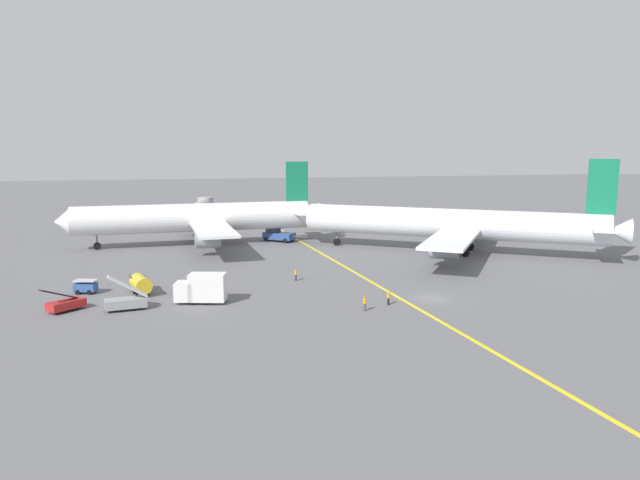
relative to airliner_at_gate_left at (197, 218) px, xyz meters
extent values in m
plane|color=slate|center=(26.07, -47.33, -5.12)|extent=(600.00, 600.00, 0.00)
cube|color=yellow|center=(21.75, -37.33, -5.11)|extent=(7.11, 119.85, 0.01)
cylinder|color=white|center=(-0.48, -0.02, 0.11)|extent=(43.45, 7.25, 5.25)
cone|color=white|center=(-23.29, -1.08, 0.11)|extent=(3.02, 4.95, 4.83)
cone|color=white|center=(22.12, 1.03, 0.11)|extent=(3.79, 4.36, 4.20)
cube|color=white|center=(1.68, 0.08, -0.67)|extent=(8.40, 43.53, 0.44)
cube|color=white|center=(19.62, 0.91, 0.64)|extent=(3.80, 13.13, 0.28)
cube|color=#14724C|center=(19.32, 0.90, 6.56)|extent=(4.41, 0.56, 7.65)
cylinder|color=#999EA3|center=(0.12, 12.14, -2.47)|extent=(4.32, 2.79, 2.60)
cylinder|color=#999EA3|center=(1.24, -12.07, -2.47)|extent=(4.32, 2.79, 2.60)
cylinder|color=slate|center=(2.83, -3.27, -3.36)|extent=(0.28, 0.28, 2.22)
cylinder|color=black|center=(2.83, -3.27, -4.47)|extent=(1.32, 0.61, 1.30)
cylinder|color=slate|center=(2.52, 3.52, -3.36)|extent=(0.28, 0.28, 2.22)
cylinder|color=black|center=(2.52, 3.52, -4.47)|extent=(1.32, 0.61, 1.30)
cylinder|color=slate|center=(-17.77, -0.83, -3.36)|extent=(0.28, 0.28, 2.22)
cylinder|color=black|center=(-17.77, -0.83, -4.47)|extent=(1.32, 0.61, 1.30)
cylinder|color=white|center=(42.15, -18.42, -0.01)|extent=(44.98, 33.66, 5.13)
cone|color=white|center=(20.15, -2.99, -0.01)|extent=(5.00, 5.47, 4.72)
cone|color=white|center=(63.99, -33.72, -0.01)|extent=(5.30, 5.42, 4.10)
cube|color=white|center=(44.25, -19.89, -0.78)|extent=(32.40, 42.43, 0.44)
cube|color=white|center=(61.94, -32.29, 0.50)|extent=(10.08, 12.48, 0.28)
cube|color=#14724C|center=(61.69, -32.12, 6.91)|extent=(3.81, 2.82, 8.72)
cylinder|color=#999EA3|center=(51.04, -8.46, -2.58)|extent=(4.93, 4.54, 2.60)
cylinder|color=#999EA3|center=(35.83, -30.17, -2.58)|extent=(4.93, 4.54, 2.60)
cylinder|color=slate|center=(43.12, -23.25, -3.39)|extent=(0.28, 0.28, 2.15)
cylinder|color=black|center=(43.12, -23.25, -4.47)|extent=(1.38, 1.20, 1.30)
cylinder|color=slate|center=(47.02, -17.68, -3.39)|extent=(0.28, 0.28, 2.15)
cylinder|color=black|center=(47.02, -17.68, -4.47)|extent=(1.38, 1.20, 1.30)
cylinder|color=slate|center=(25.33, -6.63, -3.39)|extent=(0.28, 0.28, 2.15)
cylinder|color=black|center=(25.33, -6.63, -4.47)|extent=(1.38, 1.20, 1.30)
cube|color=#2D4C8C|center=(15.63, 0.64, -4.01)|extent=(6.38, 5.98, 1.32)
cube|color=#333D47|center=(14.62, 1.48, -2.90)|extent=(3.08, 3.09, 0.90)
cylinder|color=#4C4C51|center=(19.16, -2.31, -3.87)|extent=(2.58, 2.20, 0.20)
sphere|color=orange|center=(14.62, 1.48, -2.27)|extent=(0.24, 0.24, 0.24)
cylinder|color=black|center=(13.08, 0.96, -4.67)|extent=(0.88, 0.81, 0.90)
cylinder|color=black|center=(14.86, 3.09, -4.67)|extent=(0.88, 0.81, 0.90)
cylinder|color=black|center=(16.40, -1.81, -4.67)|extent=(0.88, 0.81, 0.90)
cylinder|color=black|center=(18.18, 0.32, -4.67)|extent=(0.88, 0.81, 0.90)
cube|color=silver|center=(-3.02, -42.44, -3.72)|extent=(2.75, 2.89, 2.20)
cube|color=silver|center=(-0.47, -43.12, -3.22)|extent=(4.68, 3.40, 3.20)
cylinder|color=black|center=(-2.07, -43.42, -4.82)|extent=(0.63, 0.35, 0.60)
cylinder|color=black|center=(-1.71, -42.06, -4.82)|extent=(0.63, 0.35, 0.60)
cylinder|color=black|center=(-0.62, -43.80, -4.82)|extent=(0.63, 0.35, 0.60)
cylinder|color=black|center=(-0.26, -42.45, -4.82)|extent=(0.63, 0.35, 0.60)
cube|color=red|center=(-16.02, -42.83, -4.37)|extent=(4.19, 4.00, 0.90)
cube|color=black|center=(-16.62, -43.36, -3.02)|extent=(3.63, 3.33, 1.83)
cylinder|color=black|center=(-16.12, -43.85, -4.82)|extent=(0.58, 0.55, 0.60)
cylinder|color=black|center=(-17.05, -42.80, -4.82)|extent=(0.58, 0.55, 0.60)
cylinder|color=black|center=(-15.00, -42.85, -4.82)|extent=(0.58, 0.55, 0.60)
cylinder|color=black|center=(-15.93, -41.81, -4.82)|extent=(0.58, 0.55, 0.60)
cube|color=#2D5199|center=(-15.07, -34.75, -4.32)|extent=(2.91, 2.16, 1.00)
cube|color=#B2B2B7|center=(-15.07, -34.75, -3.47)|extent=(3.06, 2.27, 0.12)
cylinder|color=black|center=(-15.99, -35.22, -4.82)|extent=(0.63, 0.36, 0.60)
cylinder|color=black|center=(-15.60, -33.87, -4.82)|extent=(0.63, 0.36, 0.60)
cylinder|color=black|center=(-14.55, -35.64, -4.82)|extent=(0.63, 0.36, 0.60)
cylinder|color=black|center=(-14.16, -34.29, -4.82)|extent=(0.63, 0.36, 0.60)
cylinder|color=gold|center=(-8.31, -37.17, -3.72)|extent=(2.99, 4.39, 2.00)
cube|color=#4C4C51|center=(-8.84, -35.24, -3.92)|extent=(2.18, 2.20, 1.80)
cylinder|color=black|center=(-9.18, -36.63, -4.82)|extent=(0.35, 0.63, 0.60)
cylinder|color=black|center=(-7.84, -36.26, -4.82)|extent=(0.35, 0.63, 0.60)
cylinder|color=black|center=(-8.78, -38.08, -4.82)|extent=(0.35, 0.63, 0.60)
cylinder|color=black|center=(-7.44, -37.71, -4.82)|extent=(0.35, 0.63, 0.60)
cube|color=gray|center=(-9.59, -43.99, -4.32)|extent=(4.75, 2.66, 1.00)
cube|color=silver|center=(-9.29, -43.94, -2.42)|extent=(4.34, 2.02, 2.71)
cylinder|color=black|center=(-10.22, -44.80, -4.82)|extent=(0.62, 0.29, 0.60)
cylinder|color=black|center=(-10.44, -43.41, -4.82)|extent=(0.62, 0.29, 0.60)
cylinder|color=black|center=(-8.74, -44.57, -4.82)|extent=(0.62, 0.29, 0.60)
cylinder|color=black|center=(-8.95, -43.18, -4.82)|extent=(0.62, 0.29, 0.60)
cylinder|color=#4C4C51|center=(16.36, -50.83, -4.68)|extent=(0.28, 0.28, 0.88)
cylinder|color=orange|center=(16.36, -50.83, -3.93)|extent=(0.36, 0.36, 0.62)
sphere|color=#9E704C|center=(16.36, -50.83, -3.50)|extent=(0.24, 0.24, 0.24)
cylinder|color=#F24C19|center=(16.17, -50.60, -3.81)|extent=(0.05, 0.05, 0.40)
cylinder|color=#2D3351|center=(11.92, -34.04, -4.69)|extent=(0.28, 0.28, 0.85)
cylinder|color=orange|center=(11.92, -34.04, -3.96)|extent=(0.36, 0.36, 0.60)
sphere|color=#9E704C|center=(11.92, -34.04, -3.54)|extent=(0.23, 0.23, 0.23)
cylinder|color=#F24C19|center=(11.64, -33.92, -3.84)|extent=(0.05, 0.05, 0.40)
cylinder|color=black|center=(19.83, -49.00, -4.71)|extent=(0.28, 0.28, 0.82)
cylinder|color=orange|center=(19.83, -49.00, -4.01)|extent=(0.36, 0.36, 0.58)
sphere|color=tan|center=(19.83, -49.00, -3.61)|extent=(0.22, 0.22, 0.22)
cylinder|color=#B7B7BC|center=(1.71, 25.54, -0.58)|extent=(6.17, 16.96, 3.20)
cylinder|color=#99999E|center=(3.23, 33.73, -0.58)|extent=(3.84, 3.84, 3.52)
cylinder|color=#595960|center=(3.05, 32.75, -2.85)|extent=(0.70, 0.70, 4.54)
camera|label=1|loc=(-3.64, -111.19, 12.78)|focal=32.89mm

